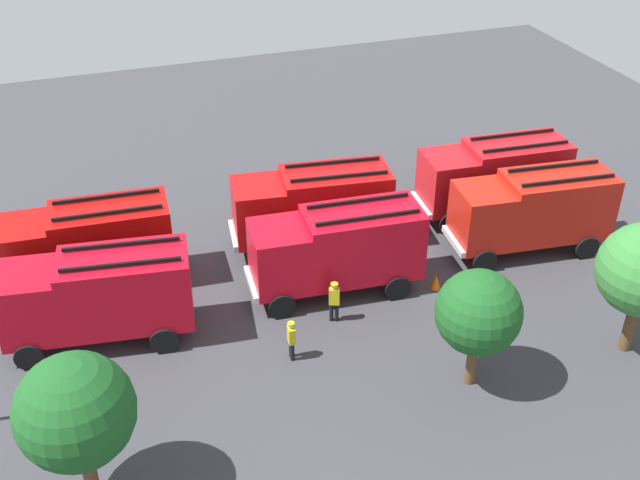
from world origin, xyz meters
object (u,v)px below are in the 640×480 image
at_px(tree_1, 478,313).
at_px(firefighter_0, 334,300).
at_px(fire_truck_0, 494,174).
at_px(fire_truck_4, 337,247).
at_px(traffic_cone_1, 436,282).
at_px(fire_truck_5, 98,294).
at_px(firefighter_1, 291,339).
at_px(traffic_cone_0, 497,171).
at_px(fire_truck_3, 533,209).
at_px(fire_truck_1, 313,204).
at_px(fire_truck_2, 87,243).
at_px(tree_2, 75,412).

bearing_deg(tree_1, firefighter_0, -55.18).
distance_m(fire_truck_0, fire_truck_4, 10.01).
relative_size(fire_truck_0, traffic_cone_1, 11.48).
bearing_deg(firefighter_0, fire_truck_0, -39.03).
xyz_separation_m(fire_truck_4, fire_truck_5, (9.60, 0.09, 0.00)).
xyz_separation_m(fire_truck_4, tree_1, (-2.61, 6.87, 1.00)).
height_order(firefighter_1, traffic_cone_0, firefighter_1).
xyz_separation_m(fire_truck_3, firefighter_0, (10.14, 2.05, -1.12)).
xyz_separation_m(fire_truck_1, fire_truck_5, (9.76, 3.77, 0.00)).
bearing_deg(fire_truck_1, traffic_cone_1, 135.54).
relative_size(fire_truck_3, firefighter_1, 4.39).
bearing_deg(fire_truck_1, fire_truck_3, 166.14).
distance_m(fire_truck_1, firefighter_1, 8.02).
xyz_separation_m(tree_1, traffic_cone_0, (-9.03, -13.73, -2.80)).
bearing_deg(fire_truck_3, tree_1, 52.25).
bearing_deg(traffic_cone_0, fire_truck_5, 18.13).
height_order(fire_truck_4, tree_1, tree_1).
height_order(fire_truck_0, firefighter_1, fire_truck_0).
bearing_deg(fire_truck_2, fire_truck_4, 162.87).
xyz_separation_m(fire_truck_3, traffic_cone_0, (-2.32, -6.74, -1.79)).
distance_m(fire_truck_3, firefighter_1, 13.00).
bearing_deg(firefighter_0, fire_truck_1, 12.50).
distance_m(tree_1, tree_2, 13.37).
distance_m(fire_truck_1, fire_truck_3, 9.82).
distance_m(fire_truck_3, fire_truck_4, 9.32).
bearing_deg(fire_truck_4, fire_truck_2, -16.73).
relative_size(tree_1, tree_2, 0.87).
height_order(fire_truck_0, fire_truck_4, same).
xyz_separation_m(fire_truck_1, fire_truck_2, (9.86, -0.03, 0.00)).
height_order(fire_truck_3, firefighter_1, fire_truck_3).
height_order(fire_truck_3, tree_2, tree_2).
height_order(fire_truck_1, fire_truck_3, same).
xyz_separation_m(fire_truck_5, traffic_cone_1, (-13.62, 1.14, -1.83)).
height_order(fire_truck_1, firefighter_0, fire_truck_1).
xyz_separation_m(fire_truck_2, firefighter_0, (-8.87, 5.63, -1.12)).
relative_size(fire_truck_4, firefighter_0, 4.04).
height_order(fire_truck_5, firefighter_1, fire_truck_5).
bearing_deg(fire_truck_3, firefighter_1, 22.53).
relative_size(fire_truck_4, tree_1, 1.57).
height_order(fire_truck_2, fire_truck_5, same).
bearing_deg(tree_1, fire_truck_0, -122.78).
bearing_deg(fire_truck_4, fire_truck_1, -88.34).
xyz_separation_m(fire_truck_0, traffic_cone_1, (5.32, 4.82, -1.83)).
distance_m(fire_truck_4, traffic_cone_1, 4.59).
relative_size(fire_truck_5, firefighter_1, 4.42).
bearing_deg(fire_truck_5, fire_truck_4, -171.36).
bearing_deg(traffic_cone_1, tree_1, 75.91).
bearing_deg(fire_truck_5, fire_truck_3, -171.26).
height_order(fire_truck_1, traffic_cone_0, fire_truck_1).
bearing_deg(traffic_cone_0, fire_truck_2, 8.40).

